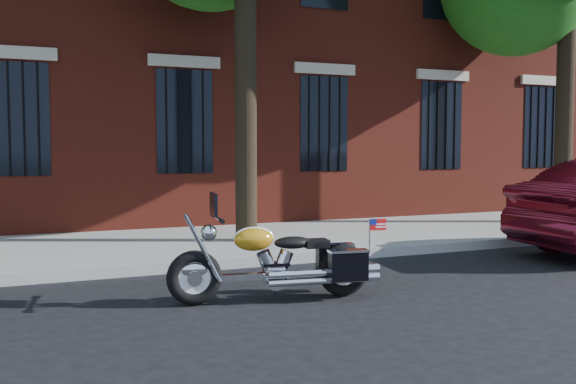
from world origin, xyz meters
name	(u,v)px	position (x,y,z in m)	size (l,w,h in m)	color
ground	(286,286)	(0.00, 0.00, 0.00)	(120.00, 120.00, 0.00)	black
curb	(248,262)	(0.00, 1.38, 0.07)	(40.00, 0.16, 0.15)	gray
sidewalk	(212,243)	(0.00, 3.26, 0.07)	(40.00, 3.60, 0.15)	gray
motorcycle	(282,264)	(-0.33, -0.67, 0.41)	(2.35, 0.88, 1.21)	black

